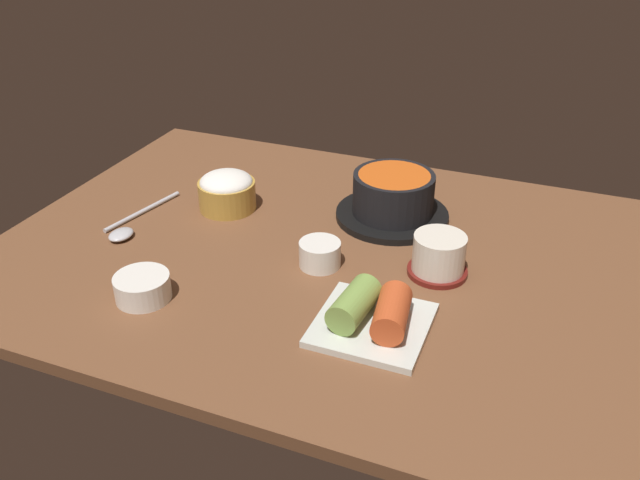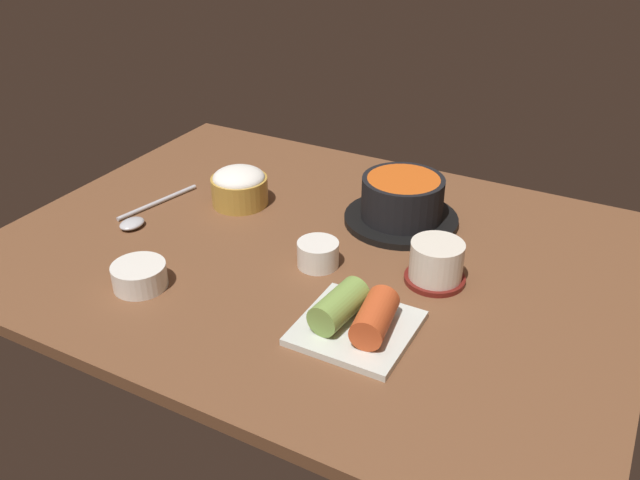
{
  "view_description": "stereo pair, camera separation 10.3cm",
  "coord_description": "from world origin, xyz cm",
  "px_view_note": "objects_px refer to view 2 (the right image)",
  "views": [
    {
      "loc": [
        34.84,
        -84.61,
        56.81
      ],
      "look_at": [
        2.0,
        -2.0,
        5.0
      ],
      "focal_mm": 37.26,
      "sensor_mm": 36.0,
      "label": 1
    },
    {
      "loc": [
        44.15,
        -80.27,
        56.81
      ],
      "look_at": [
        2.0,
        -2.0,
        5.0
      ],
      "focal_mm": 37.26,
      "sensor_mm": 36.0,
      "label": 2
    }
  ],
  "objects_px": {
    "rice_bowl": "(239,186)",
    "spoon": "(141,216)",
    "side_bowl_near": "(139,275)",
    "tea_cup_with_saucer": "(437,262)",
    "banchan_cup_center": "(318,253)",
    "kimchi_plate": "(357,318)",
    "stone_pot": "(402,202)"
  },
  "relations": [
    {
      "from": "rice_bowl",
      "to": "spoon",
      "type": "bearing_deg",
      "value": -131.61
    },
    {
      "from": "side_bowl_near",
      "to": "tea_cup_with_saucer",
      "type": "bearing_deg",
      "value": 30.46
    },
    {
      "from": "banchan_cup_center",
      "to": "kimchi_plate",
      "type": "xyz_separation_m",
      "value": [
        0.12,
        -0.12,
        0.0
      ]
    },
    {
      "from": "rice_bowl",
      "to": "spoon",
      "type": "xyz_separation_m",
      "value": [
        -0.12,
        -0.13,
        -0.03
      ]
    },
    {
      "from": "stone_pot",
      "to": "tea_cup_with_saucer",
      "type": "height_order",
      "value": "stone_pot"
    },
    {
      "from": "banchan_cup_center",
      "to": "spoon",
      "type": "bearing_deg",
      "value": -177.35
    },
    {
      "from": "rice_bowl",
      "to": "side_bowl_near",
      "type": "height_order",
      "value": "rice_bowl"
    },
    {
      "from": "stone_pot",
      "to": "kimchi_plate",
      "type": "height_order",
      "value": "stone_pot"
    },
    {
      "from": "banchan_cup_center",
      "to": "kimchi_plate",
      "type": "relative_size",
      "value": 0.43
    },
    {
      "from": "tea_cup_with_saucer",
      "to": "spoon",
      "type": "distance_m",
      "value": 0.52
    },
    {
      "from": "spoon",
      "to": "side_bowl_near",
      "type": "bearing_deg",
      "value": -48.57
    },
    {
      "from": "rice_bowl",
      "to": "side_bowl_near",
      "type": "distance_m",
      "value": 0.29
    },
    {
      "from": "rice_bowl",
      "to": "tea_cup_with_saucer",
      "type": "xyz_separation_m",
      "value": [
        0.4,
        -0.07,
        -0.0
      ]
    },
    {
      "from": "stone_pot",
      "to": "spoon",
      "type": "relative_size",
      "value": 1.02
    },
    {
      "from": "kimchi_plate",
      "to": "side_bowl_near",
      "type": "bearing_deg",
      "value": -170.52
    },
    {
      "from": "spoon",
      "to": "rice_bowl",
      "type": "bearing_deg",
      "value": 48.39
    },
    {
      "from": "tea_cup_with_saucer",
      "to": "kimchi_plate",
      "type": "height_order",
      "value": "tea_cup_with_saucer"
    },
    {
      "from": "tea_cup_with_saucer",
      "to": "side_bowl_near",
      "type": "bearing_deg",
      "value": -149.54
    },
    {
      "from": "side_bowl_near",
      "to": "spoon",
      "type": "bearing_deg",
      "value": 131.43
    },
    {
      "from": "tea_cup_with_saucer",
      "to": "banchan_cup_center",
      "type": "xyz_separation_m",
      "value": [
        -0.17,
        -0.05,
        -0.01
      ]
    },
    {
      "from": "rice_bowl",
      "to": "spoon",
      "type": "distance_m",
      "value": 0.18
    },
    {
      "from": "banchan_cup_center",
      "to": "kimchi_plate",
      "type": "distance_m",
      "value": 0.17
    },
    {
      "from": "stone_pot",
      "to": "kimchi_plate",
      "type": "bearing_deg",
      "value": -78.5
    },
    {
      "from": "tea_cup_with_saucer",
      "to": "spoon",
      "type": "xyz_separation_m",
      "value": [
        -0.51,
        -0.06,
        -0.03
      ]
    },
    {
      "from": "stone_pot",
      "to": "banchan_cup_center",
      "type": "distance_m",
      "value": 0.2
    },
    {
      "from": "banchan_cup_center",
      "to": "side_bowl_near",
      "type": "relative_size",
      "value": 0.81
    },
    {
      "from": "stone_pot",
      "to": "banchan_cup_center",
      "type": "relative_size",
      "value": 3.04
    },
    {
      "from": "banchan_cup_center",
      "to": "kimchi_plate",
      "type": "bearing_deg",
      "value": -44.4
    },
    {
      "from": "kimchi_plate",
      "to": "side_bowl_near",
      "type": "relative_size",
      "value": 1.87
    },
    {
      "from": "stone_pot",
      "to": "banchan_cup_center",
      "type": "bearing_deg",
      "value": -107.6
    },
    {
      "from": "kimchi_plate",
      "to": "side_bowl_near",
      "type": "xyz_separation_m",
      "value": [
        -0.32,
        -0.05,
        -0.0
      ]
    },
    {
      "from": "tea_cup_with_saucer",
      "to": "rice_bowl",
      "type": "bearing_deg",
      "value": 169.88
    }
  ]
}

